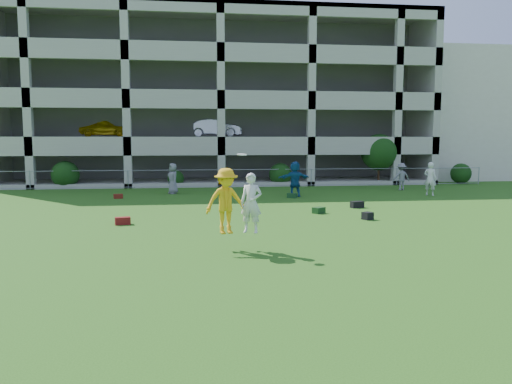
{
  "coord_description": "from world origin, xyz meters",
  "views": [
    {
      "loc": [
        -1.84,
        -13.58,
        3.21
      ],
      "look_at": [
        0.25,
        3.0,
        1.4
      ],
      "focal_mm": 35.0,
      "sensor_mm": 36.0,
      "label": 1
    }
  ],
  "objects": [
    {
      "name": "bag_red_a",
      "position": [
        -4.48,
        5.25,
        0.14
      ],
      "size": [
        0.6,
        0.42,
        0.28
      ],
      "primitive_type": "cube",
      "rotation": [
        0.0,
        0.0,
        0.23
      ],
      "color": "#56110E",
      "rests_on": "ground"
    },
    {
      "name": "bystander_c",
      "position": [
        -3.01,
        15.51,
        0.89
      ],
      "size": [
        0.87,
        1.02,
        1.77
      ],
      "primitive_type": "imported",
      "rotation": [
        0.0,
        0.0,
        -1.15
      ],
      "color": "slate",
      "rests_on": "ground"
    },
    {
      "name": "bag_red_f",
      "position": [
        -5.85,
        13.58,
        0.12
      ],
      "size": [
        0.52,
        0.42,
        0.24
      ],
      "primitive_type": "cube",
      "rotation": [
        0.0,
        0.0,
        0.35
      ],
      "color": "#55120E",
      "rests_on": "ground"
    },
    {
      "name": "fence",
      "position": [
        0.0,
        19.0,
        0.61
      ],
      "size": [
        36.06,
        0.06,
        1.2
      ],
      "color": "gray",
      "rests_on": "ground"
    },
    {
      "name": "bystander_d",
      "position": [
        3.69,
        13.21,
        0.98
      ],
      "size": [
        1.89,
        0.9,
        1.96
      ],
      "primitive_type": "imported",
      "rotation": [
        0.0,
        0.0,
        3.33
      ],
      "color": "navy",
      "rests_on": "ground"
    },
    {
      "name": "parking_garage",
      "position": [
        -0.02,
        27.7,
        6.01
      ],
      "size": [
        30.0,
        14.0,
        12.0
      ],
      "color": "#9E998C",
      "rests_on": "ground"
    },
    {
      "name": "bag_green_g",
      "position": [
        3.43,
        12.66,
        0.12
      ],
      "size": [
        0.58,
        0.54,
        0.25
      ],
      "primitive_type": "cube",
      "rotation": [
        0.0,
        0.0,
        -0.65
      ],
      "color": "#12321A",
      "rests_on": "ground"
    },
    {
      "name": "crate_d",
      "position": [
        4.98,
        5.2,
        0.15
      ],
      "size": [
        0.46,
        0.46,
        0.3
      ],
      "primitive_type": "cube",
      "rotation": [
        0.0,
        0.0,
        0.43
      ],
      "color": "black",
      "rests_on": "ground"
    },
    {
      "name": "stucco_building",
      "position": [
        23.0,
        28.0,
        5.0
      ],
      "size": [
        16.0,
        14.0,
        10.0
      ],
      "primitive_type": "cube",
      "color": "beige",
      "rests_on": "ground"
    },
    {
      "name": "frisbee_contest",
      "position": [
        -0.76,
        0.52,
        1.41
      ],
      "size": [
        1.76,
        0.99,
        2.3
      ],
      "color": "#F6B015",
      "rests_on": "ground"
    },
    {
      "name": "bag_black_e",
      "position": [
        5.67,
        8.54,
        0.15
      ],
      "size": [
        0.66,
        0.45,
        0.3
      ],
      "primitive_type": "cube",
      "rotation": [
        0.0,
        0.0,
        0.27
      ],
      "color": "black",
      "rests_on": "ground"
    },
    {
      "name": "bystander_f",
      "position": [
        10.96,
        15.86,
        0.84
      ],
      "size": [
        1.11,
        0.68,
        1.68
      ],
      "primitive_type": "imported",
      "rotation": [
        0.0,
        0.0,
        3.19
      ],
      "color": "slate",
      "rests_on": "ground"
    },
    {
      "name": "bag_green_c",
      "position": [
        3.48,
        7.08,
        0.13
      ],
      "size": [
        0.61,
        0.57,
        0.26
      ],
      "primitive_type": "cube",
      "rotation": [
        0.0,
        0.0,
        0.62
      ],
      "color": "#143312",
      "rests_on": "ground"
    },
    {
      "name": "shrub_row",
      "position": [
        4.59,
        19.7,
        1.51
      ],
      "size": [
        34.38,
        2.52,
        3.5
      ],
      "color": "#163D11",
      "rests_on": "ground"
    },
    {
      "name": "bystander_e",
      "position": [
        11.35,
        12.84,
        0.94
      ],
      "size": [
        0.81,
        0.79,
        1.88
      ],
      "primitive_type": "imported",
      "rotation": [
        0.0,
        0.0,
        2.43
      ],
      "color": "silver",
      "rests_on": "ground"
    },
    {
      "name": "ground",
      "position": [
        0.0,
        0.0,
        0.0
      ],
      "size": [
        100.0,
        100.0,
        0.0
      ],
      "primitive_type": "plane",
      "color": "#235114",
      "rests_on": "ground"
    }
  ]
}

